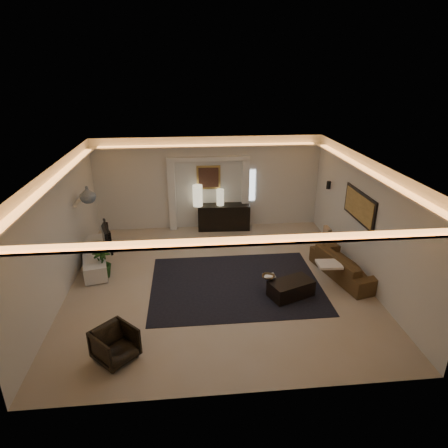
{
  "coord_description": "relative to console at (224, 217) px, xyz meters",
  "views": [
    {
      "loc": [
        -0.66,
        -8.12,
        4.84
      ],
      "look_at": [
        0.2,
        0.6,
        1.25
      ],
      "focal_mm": 30.93,
      "sensor_mm": 36.0,
      "label": 1
    }
  ],
  "objects": [
    {
      "name": "wall_sconce",
      "position": [
        2.93,
        -1.05,
        1.28
      ],
      "size": [
        0.12,
        0.12,
        0.22
      ],
      "primitive_type": "cylinder",
      "color": "black",
      "rests_on": "wall_right"
    },
    {
      "name": "coffee_table",
      "position": [
        1.12,
        -4.07,
        -0.2
      ],
      "size": [
        1.1,
        0.85,
        0.36
      ],
      "primitive_type": "cube",
      "rotation": [
        0.0,
        0.0,
        0.37
      ],
      "color": "black",
      "rests_on": "ground"
    },
    {
      "name": "console",
      "position": [
        0.0,
        0.0,
        0.0
      ],
      "size": [
        1.65,
        0.58,
        0.81
      ],
      "primitive_type": "cube",
      "rotation": [
        0.0,
        0.0,
        -0.05
      ],
      "color": "black",
      "rests_on": "ground"
    },
    {
      "name": "wall_back",
      "position": [
        -0.45,
        0.25,
        1.05
      ],
      "size": [
        7.0,
        0.0,
        7.0
      ],
      "primitive_type": "plane",
      "rotation": [
        1.57,
        0.0,
        0.0
      ],
      "color": "silver",
      "rests_on": "ground"
    },
    {
      "name": "media_ledge",
      "position": [
        -3.6,
        -2.11,
        -0.18
      ],
      "size": [
        1.02,
        2.21,
        0.4
      ],
      "primitive_type": "cube",
      "rotation": [
        0.0,
        0.0,
        0.24
      ],
      "color": "silver",
      "rests_on": "ground"
    },
    {
      "name": "wall_right",
      "position": [
        3.05,
        -3.25,
        1.05
      ],
      "size": [
        0.0,
        7.0,
        7.0
      ],
      "primitive_type": "plane",
      "rotation": [
        1.57,
        0.0,
        -1.57
      ],
      "color": "silver",
      "rests_on": "ground"
    },
    {
      "name": "lamp_right",
      "position": [
        -0.11,
        0.0,
        0.69
      ],
      "size": [
        0.27,
        0.27,
        0.51
      ],
      "primitive_type": "cylinder",
      "rotation": [
        0.0,
        0.0,
        0.21
      ],
      "color": "beige",
      "rests_on": "console"
    },
    {
      "name": "floor",
      "position": [
        -0.45,
        -3.25,
        -0.4
      ],
      "size": [
        7.0,
        7.0,
        0.0
      ],
      "primitive_type": "plane",
      "color": "tan",
      "rests_on": "ground"
    },
    {
      "name": "ginger_jar",
      "position": [
        -3.6,
        -1.92,
        1.48
      ],
      "size": [
        0.41,
        0.41,
        0.42
      ],
      "primitive_type": "imported",
      "rotation": [
        0.0,
        0.0,
        0.03
      ],
      "color": "#4B5F76",
      "rests_on": "wall_niche"
    },
    {
      "name": "lamp_left",
      "position": [
        -0.81,
        0.0,
        0.69
      ],
      "size": [
        0.37,
        0.37,
        0.67
      ],
      "primitive_type": "cylinder",
      "rotation": [
        0.0,
        0.0,
        0.27
      ],
      "color": "#F6EABC",
      "rests_on": "console"
    },
    {
      "name": "painting_frame",
      "position": [
        -0.45,
        0.22,
        1.25
      ],
      "size": [
        0.74,
        0.04,
        0.74
      ],
      "primitive_type": "cube",
      "color": "tan",
      "rests_on": "wall_back"
    },
    {
      "name": "wall_left",
      "position": [
        -3.95,
        -3.25,
        1.05
      ],
      "size": [
        0.0,
        7.0,
        7.0
      ],
      "primitive_type": "plane",
      "rotation": [
        1.57,
        0.0,
        1.57
      ],
      "color": "silver",
      "rests_on": "ground"
    },
    {
      "name": "art_panel_gold",
      "position": [
        2.99,
        -2.95,
        1.3
      ],
      "size": [
        0.02,
        1.5,
        0.62
      ],
      "primitive_type": "cube",
      "color": "tan",
      "rests_on": "wall_right"
    },
    {
      "name": "pilaster_left",
      "position": [
        -1.6,
        0.15,
        0.7
      ],
      "size": [
        0.22,
        0.2,
        2.2
      ],
      "primitive_type": "cube",
      "color": "silver",
      "rests_on": "ground"
    },
    {
      "name": "wall_niche",
      "position": [
        -3.89,
        -1.85,
        1.25
      ],
      "size": [
        0.1,
        0.55,
        0.04
      ],
      "primitive_type": "cube",
      "color": "silver",
      "rests_on": "wall_left"
    },
    {
      "name": "ceiling",
      "position": [
        -0.45,
        -3.25,
        2.5
      ],
      "size": [
        7.0,
        7.0,
        0.0
      ],
      "primitive_type": "plane",
      "rotation": [
        3.14,
        0.0,
        0.0
      ],
      "color": "white",
      "rests_on": "ground"
    },
    {
      "name": "area_rug",
      "position": [
        -0.05,
        -3.45,
        -0.39
      ],
      "size": [
        4.0,
        3.0,
        0.01
      ],
      "primitive_type": "cube",
      "color": "black",
      "rests_on": "ground"
    },
    {
      "name": "throw_blanket",
      "position": [
        2.12,
        -3.67,
        0.15
      ],
      "size": [
        0.58,
        0.48,
        0.06
      ],
      "primitive_type": "cube",
      "rotation": [
        0.0,
        0.0,
        -0.05
      ],
      "color": "silver",
      "rests_on": "sofa"
    },
    {
      "name": "wall_front",
      "position": [
        -0.45,
        -6.75,
        1.05
      ],
      "size": [
        7.0,
        0.0,
        7.0
      ],
      "primitive_type": "plane",
      "rotation": [
        -1.57,
        0.0,
        0.0
      ],
      "color": "silver",
      "rests_on": "ground"
    },
    {
      "name": "throw_pillow",
      "position": [
        2.7,
        -1.91,
        0.15
      ],
      "size": [
        0.12,
        0.36,
        0.35
      ],
      "primitive_type": "cube",
      "rotation": [
        0.0,
        0.0,
        0.05
      ],
      "color": "#9B7D5F",
      "rests_on": "sofa"
    },
    {
      "name": "plant",
      "position": [
        -3.27,
        -2.76,
        -0.01
      ],
      "size": [
        0.61,
        0.61,
        0.79
      ],
      "primitive_type": "imported",
      "rotation": [
        0.0,
        0.0,
        0.57
      ],
      "color": "black",
      "rests_on": "ground"
    },
    {
      "name": "pilaster_right",
      "position": [
        0.7,
        0.15,
        0.7
      ],
      "size": [
        0.22,
        0.2,
        2.2
      ],
      "primitive_type": "cube",
      "color": "silver",
      "rests_on": "ground"
    },
    {
      "name": "daylight_slit",
      "position": [
        0.9,
        0.23,
        0.95
      ],
      "size": [
        0.25,
        0.03,
        1.0
      ],
      "primitive_type": "cube",
      "color": "white",
      "rests_on": "wall_back"
    },
    {
      "name": "magazine",
      "position": [
        0.67,
        -3.8,
        0.02
      ],
      "size": [
        0.29,
        0.22,
        0.03
      ],
      "primitive_type": "cube",
      "rotation": [
        0.0,
        0.0,
        0.1
      ],
      "color": "white",
      "rests_on": "coffee_table"
    },
    {
      "name": "bowl",
      "position": [
        0.64,
        -3.88,
        0.05
      ],
      "size": [
        0.38,
        0.38,
        0.07
      ],
      "primitive_type": "imported",
      "rotation": [
        0.0,
        0.0,
        -0.41
      ],
      "color": "#3D2C15",
      "rests_on": "coffee_table"
    },
    {
      "name": "alcove_header",
      "position": [
        -0.45,
        0.15,
        1.85
      ],
      "size": [
        2.52,
        0.2,
        0.12
      ],
      "primitive_type": "cube",
      "color": "silver",
      "rests_on": "wall_back"
    },
    {
      "name": "cove_soffit",
      "position": [
        -0.45,
        -3.25,
        2.22
      ],
      "size": [
        7.0,
        7.0,
        0.04
      ],
      "primitive_type": "cube",
      "color": "silver",
      "rests_on": "ceiling"
    },
    {
      "name": "tv",
      "position": [
        -3.34,
        -1.98,
        0.36
      ],
      "size": [
        1.06,
        0.47,
        0.62
      ],
      "primitive_type": "imported",
      "rotation": [
        0.0,
        0.0,
        1.89
      ],
      "color": "black",
      "rests_on": "media_ledge"
    },
    {
      "name": "painting_canvas",
      "position": [
        -0.45,
        0.19,
        1.25
      ],
      "size": [
        0.62,
        0.02,
        0.62
      ],
      "primitive_type": "cube",
      "color": "#4C2D1E",
      "rests_on": "wall_back"
    },
    {
      "name": "art_panel_frame",
      "position": [
        3.02,
        -2.95,
        1.3
      ],
      "size": [
        0.04,
        1.64,
        0.74
      ],
      "primitive_type": "cube",
      "color": "black",
      "rests_on": "wall_right"
    },
    {
      "name": "figurine",
      "position": [
        -3.45,
        -1.04,
        0.24
      ],
      "size": [
        0.16,
        0.16,
        0.33
      ],
      "primitive_type": "cylinder",
      "rotation": [
        0.0,
        0.0,
        -0.34
      ],
      "color": "black",
      "rests_on": "media_ledge"
    },
    {
      "name": "armchair",
      "position": [
        -2.49,
        -5.75,
        -0.09
      ],
      "size": [
        0.95,
        0.95,
        0.62
      ],
      "primitive_type": "imported",
      "rotation": [
        0.0,
        0.0,
        0.78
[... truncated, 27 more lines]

